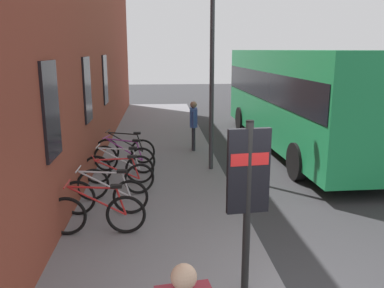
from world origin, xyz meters
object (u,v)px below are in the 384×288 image
Objects in this scene: transit_info_sign at (248,183)px; pedestrian_crossing_street at (194,121)px; bicycle_under_window at (97,214)px; bicycle_mid_rack at (119,168)px; street_lamp at (212,52)px; bicycle_by_door at (117,180)px; city_bus at (298,94)px; bicycle_end_of_row at (124,158)px; bicycle_leaning_wall at (125,150)px; bicycle_beside_lamp at (105,196)px.

transit_info_sign is 8.19m from pedestrian_crossing_street.
bicycle_under_window is 2.84m from bicycle_mid_rack.
bicycle_under_window is at bearing 146.90° from street_lamp.
bicycle_by_door is at bearing 130.44° from street_lamp.
bicycle_by_door is (1.89, -0.17, 0.00)m from bicycle_under_window.
bicycle_mid_rack is 6.95m from city_bus.
bicycle_end_of_row is at bearing -2.78° from bicycle_under_window.
bicycle_leaning_wall is 3.77m from street_lamp.
bicycle_beside_lamp is at bearing 178.22° from bicycle_leaning_wall.
bicycle_beside_lamp is at bearing 133.81° from city_bus.
bicycle_mid_rack is 0.74× the size of transit_info_sign.
bicycle_under_window is at bearing 159.70° from pedestrian_crossing_street.
street_lamp reaches higher than bicycle_under_window.
bicycle_beside_lamp is 3.89m from transit_info_sign.
bicycle_end_of_row is 0.16× the size of city_bus.
bicycle_end_of_row is 0.71× the size of transit_info_sign.
city_bus is (5.60, -5.84, 1.41)m from bicycle_beside_lamp.
bicycle_under_window is 1.90m from bicycle_by_door.
bicycle_by_door is 7.46m from city_bus.
transit_info_sign is at bearing -142.95° from bicycle_beside_lamp.
bicycle_by_door is (0.99, -0.15, 0.00)m from bicycle_beside_lamp.
bicycle_leaning_wall is 0.33× the size of street_lamp.
bicycle_by_door and bicycle_leaning_wall have the same top height.
bicycle_by_door is 4.62m from transit_info_sign.
transit_info_sign reaches higher than pedestrian_crossing_street.
transit_info_sign is at bearing -156.48° from bicycle_mid_rack.
city_bus is at bearing -72.45° from bicycle_leaning_wall.
bicycle_mid_rack is at bearing -3.03° from bicycle_beside_lamp.
bicycle_end_of_row is 3.66m from street_lamp.
bicycle_mid_rack is (1.93, -0.10, 0.00)m from bicycle_beside_lamp.
transit_info_sign is (-6.74, -2.11, 1.21)m from bicycle_leaning_wall.
bicycle_by_door is at bearing 129.03° from city_bus.
bicycle_mid_rack is 1.09× the size of pedestrian_crossing_street.
bicycle_mid_rack is at bearing 2.91° from bicycle_by_door.
bicycle_under_window is 4.70m from bicycle_leaning_wall.
bicycle_beside_lamp is 4.83m from street_lamp.
bicycle_by_door is 0.96× the size of bicycle_mid_rack.
bicycle_leaning_wall is at bearing 17.38° from transit_info_sign.
bicycle_beside_lamp is 1.93m from bicycle_mid_rack.
bicycle_end_of_row and bicycle_leaning_wall have the same top height.
transit_info_sign reaches higher than bicycle_end_of_row.
bicycle_leaning_wall is 7.17m from transit_info_sign.
bicycle_by_door is 0.96× the size of bicycle_leaning_wall.
bicycle_leaning_wall is 1.09× the size of pedestrian_crossing_street.
bicycle_leaning_wall is (0.92, 0.04, 0.00)m from bicycle_end_of_row.
street_lamp is at bearing -107.59° from bicycle_leaning_wall.
bicycle_mid_rack is 0.33× the size of street_lamp.
bicycle_by_door is at bearing 179.71° from bicycle_end_of_row.
bicycle_by_door is 0.71× the size of transit_info_sign.
bicycle_by_door is 2.80m from bicycle_leaning_wall.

